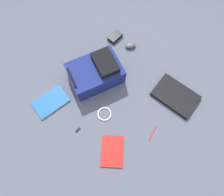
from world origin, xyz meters
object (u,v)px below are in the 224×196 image
(computer_mouse, at_px, (130,46))
(usb_stick, at_px, (78,130))
(power_brick, at_px, (115,37))
(cable_coil, at_px, (104,114))
(pen_black, at_px, (153,134))
(backpack, at_px, (96,72))
(book_manual, at_px, (51,102))
(laptop, at_px, (176,96))
(book_red, at_px, (112,151))

(computer_mouse, height_order, usb_stick, computer_mouse)
(computer_mouse, distance_m, power_brick, 0.18)
(cable_coil, distance_m, pen_black, 0.41)
(backpack, relative_size, book_manual, 1.67)
(backpack, height_order, computer_mouse, backpack)
(laptop, bearing_deg, backpack, 29.97)
(pen_black, bearing_deg, computer_mouse, -34.66)
(book_manual, height_order, computer_mouse, computer_mouse)
(computer_mouse, xyz_separation_m, pen_black, (-0.68, 0.47, -0.02))
(book_manual, bearing_deg, power_brick, -84.68)
(book_red, bearing_deg, computer_mouse, -55.22)
(cable_coil, height_order, pen_black, cable_coil)
(power_brick, bearing_deg, book_manual, 95.32)
(computer_mouse, bearing_deg, pen_black, -0.60)
(pen_black, xyz_separation_m, usb_stick, (0.44, 0.40, -0.00))
(backpack, xyz_separation_m, laptop, (-0.60, -0.34, -0.07))
(backpack, distance_m, power_brick, 0.45)
(cable_coil, distance_m, power_brick, 0.76)
(book_red, relative_size, usb_stick, 6.37)
(book_manual, height_order, book_red, book_manual)
(backpack, height_order, book_manual, backpack)
(laptop, bearing_deg, computer_mouse, -8.95)
(pen_black, bearing_deg, usb_stick, 42.22)
(book_manual, relative_size, power_brick, 2.24)
(cable_coil, relative_size, pen_black, 0.87)
(power_brick, bearing_deg, pen_black, 152.66)
(cable_coil, height_order, usb_stick, cable_coil)
(book_red, distance_m, power_brick, 1.04)
(book_manual, height_order, power_brick, power_brick)
(book_red, bearing_deg, laptop, -94.99)
(pen_black, bearing_deg, power_brick, -27.34)
(backpack, xyz_separation_m, cable_coil, (-0.29, 0.19, -0.08))
(computer_mouse, relative_size, cable_coil, 0.87)
(book_red, distance_m, computer_mouse, 0.96)
(computer_mouse, bearing_deg, laptop, 25.11)
(book_manual, bearing_deg, laptop, -132.15)
(cable_coil, bearing_deg, book_manual, 31.99)
(computer_mouse, bearing_deg, book_red, -21.16)
(book_manual, xyz_separation_m, book_red, (-0.64, -0.08, -0.00))
(backpack, height_order, power_brick, backpack)
(book_manual, bearing_deg, backpack, -103.53)
(computer_mouse, bearing_deg, backpack, -54.81)
(book_manual, bearing_deg, usb_stick, -179.19)
(backpack, distance_m, book_manual, 0.45)
(computer_mouse, relative_size, pen_black, 0.76)
(computer_mouse, xyz_separation_m, cable_coil, (-0.30, 0.62, -0.01))
(backpack, bearing_deg, power_brick, -66.17)
(computer_mouse, height_order, power_brick, computer_mouse)
(book_red, xyz_separation_m, cable_coil, (0.25, -0.16, -0.00))
(book_red, relative_size, computer_mouse, 2.82)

